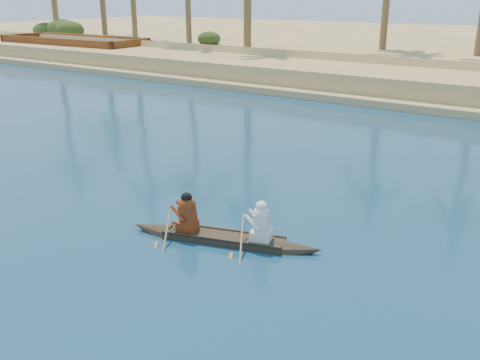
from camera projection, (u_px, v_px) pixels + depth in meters
The scene contains 2 objects.
canoe at pixel (223, 232), 11.71m from camera, with size 4.38×1.88×1.21m.
barge_left at pixel (74, 50), 44.32m from camera, with size 13.26×4.95×2.18m.
Camera 1 is at (-1.58, -2.31, 5.17)m, focal length 40.00 mm.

